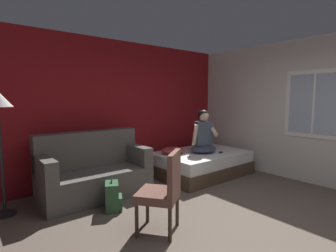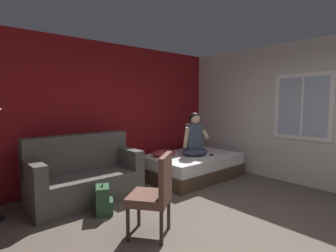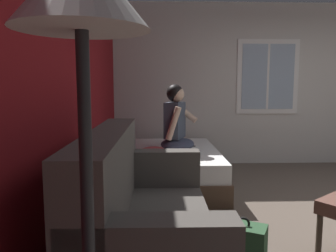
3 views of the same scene
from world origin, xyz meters
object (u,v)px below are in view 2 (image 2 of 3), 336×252
(backpack, at_px, (104,201))
(throw_pillow, at_px, (164,153))
(side_chair, at_px, (155,192))
(couch, at_px, (84,176))
(cell_phone, at_px, (212,155))
(bed, at_px, (192,166))
(person_seated, at_px, (195,138))

(backpack, xyz_separation_m, throw_pillow, (1.67, 0.65, 0.36))
(side_chair, relative_size, throw_pillow, 2.04)
(side_chair, bearing_deg, couch, 95.33)
(side_chair, xyz_separation_m, throw_pillow, (1.49, 1.59, 0.02))
(backpack, distance_m, cell_phone, 2.52)
(bed, distance_m, side_chair, 2.49)
(bed, bearing_deg, backpack, -169.59)
(person_seated, bearing_deg, cell_phone, -38.60)
(bed, relative_size, side_chair, 1.95)
(backpack, xyz_separation_m, cell_phone, (2.50, 0.11, 0.29))
(backpack, height_order, cell_phone, cell_phone)
(couch, xyz_separation_m, cell_phone, (2.47, -0.58, 0.09))
(couch, bearing_deg, side_chair, -84.67)
(bed, bearing_deg, couch, 172.78)
(bed, xyz_separation_m, couch, (-2.22, 0.28, 0.16))
(cell_phone, bearing_deg, backpack, 59.38)
(bed, xyz_separation_m, cell_phone, (0.25, -0.30, 0.25))
(bed, height_order, side_chair, side_chair)
(side_chair, distance_m, backpack, 1.02)
(couch, relative_size, throw_pillow, 3.55)
(side_chair, xyz_separation_m, person_seated, (2.04, 1.28, 0.30))
(bed, relative_size, backpack, 4.17)
(backpack, bearing_deg, throw_pillow, 21.20)
(cell_phone, bearing_deg, couch, 43.57)
(side_chair, bearing_deg, bed, 33.29)
(bed, bearing_deg, side_chair, -146.71)
(side_chair, height_order, cell_phone, side_chair)
(side_chair, xyz_separation_m, cell_phone, (2.32, 1.05, -0.05))
(side_chair, xyz_separation_m, backpack, (-0.18, 0.94, -0.34))
(person_seated, bearing_deg, side_chair, -147.97)
(side_chair, relative_size, cell_phone, 6.81)
(couch, height_order, backpack, couch)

